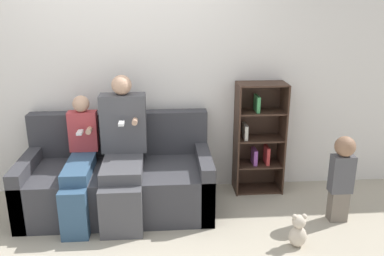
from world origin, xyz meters
The scene contains 8 objects.
ground_plane centered at (0.00, 0.00, 0.00)m, with size 14.00×14.00×0.00m, color #B2A893.
back_wall centered at (0.00, 1.01, 1.27)m, with size 10.00×0.06×2.55m.
couch centered at (-0.08, 0.54, 0.30)m, with size 1.81×0.88×0.91m.
adult_seated centered at (-0.01, 0.45, 0.68)m, with size 0.44×0.82×1.32m.
child_seated centered at (-0.41, 0.39, 0.56)m, with size 0.28×0.84×1.12m.
toddler_standing centered at (2.00, 0.14, 0.47)m, with size 0.20×0.19×0.84m.
bookshelf centered at (1.38, 0.86, 0.60)m, with size 0.51×0.30×1.19m.
teddy_bear centered at (1.48, -0.26, 0.14)m, with size 0.15×0.12×0.31m.
Camera 1 is at (0.37, -3.17, 2.02)m, focal length 38.00 mm.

